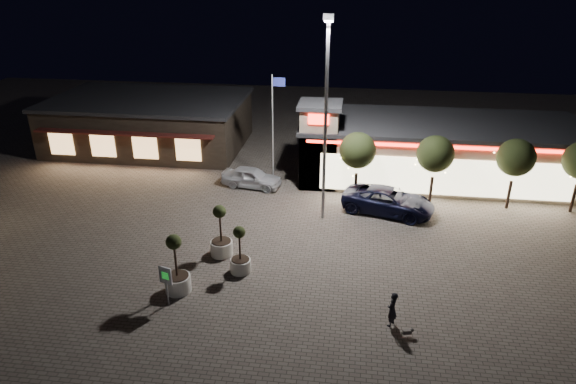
# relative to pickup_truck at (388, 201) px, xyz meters

# --- Properties ---
(ground) EXTENTS (90.00, 90.00, 0.00)m
(ground) POSITION_rel_pickup_truck_xyz_m (-6.14, -9.32, -0.82)
(ground) COLOR #635950
(ground) RESTS_ON ground
(retail_building) EXTENTS (20.40, 8.40, 6.10)m
(retail_building) POSITION_rel_pickup_truck_xyz_m (3.37, 6.49, 1.39)
(retail_building) COLOR tan
(retail_building) RESTS_ON ground
(restaurant_building) EXTENTS (16.40, 11.00, 4.30)m
(restaurant_building) POSITION_rel_pickup_truck_xyz_m (-20.14, 10.65, 1.34)
(restaurant_building) COLOR #382D23
(restaurant_building) RESTS_ON ground
(floodlight_pole) EXTENTS (0.60, 0.40, 12.38)m
(floodlight_pole) POSITION_rel_pickup_truck_xyz_m (-4.14, -1.32, 6.20)
(floodlight_pole) COLOR gray
(floodlight_pole) RESTS_ON ground
(flagpole) EXTENTS (0.95, 0.10, 8.00)m
(flagpole) POSITION_rel_pickup_truck_xyz_m (-8.04, 3.68, 3.93)
(flagpole) COLOR white
(flagpole) RESTS_ON ground
(string_tree_a) EXTENTS (2.42, 2.42, 4.79)m
(string_tree_a) POSITION_rel_pickup_truck_xyz_m (-2.14, 1.68, 2.74)
(string_tree_a) COLOR #332319
(string_tree_a) RESTS_ON ground
(string_tree_b) EXTENTS (2.42, 2.42, 4.79)m
(string_tree_b) POSITION_rel_pickup_truck_xyz_m (2.86, 1.68, 2.74)
(string_tree_b) COLOR #332319
(string_tree_b) RESTS_ON ground
(string_tree_c) EXTENTS (2.42, 2.42, 4.79)m
(string_tree_c) POSITION_rel_pickup_truck_xyz_m (7.86, 1.68, 2.74)
(string_tree_c) COLOR #332319
(string_tree_c) RESTS_ON ground
(pickup_truck) EXTENTS (6.39, 4.18, 1.63)m
(pickup_truck) POSITION_rel_pickup_truck_xyz_m (0.00, 0.00, 0.00)
(pickup_truck) COLOR black
(pickup_truck) RESTS_ON ground
(white_sedan) EXTENTS (4.56, 2.40, 1.48)m
(white_sedan) POSITION_rel_pickup_truck_xyz_m (-9.59, 2.87, -0.08)
(white_sedan) COLOR silver
(white_sedan) RESTS_ON ground
(pedestrian) EXTENTS (0.66, 0.74, 1.71)m
(pedestrian) POSITION_rel_pickup_truck_xyz_m (-0.31, -11.52, 0.04)
(pedestrian) COLOR black
(pedestrian) RESTS_ON ground
(dog) EXTENTS (0.50, 0.27, 0.27)m
(dog) POSITION_rel_pickup_truck_xyz_m (0.42, -12.21, -0.55)
(dog) COLOR #59514C
(dog) RESTS_ON ground
(planter_left) EXTENTS (1.24, 1.24, 3.04)m
(planter_left) POSITION_rel_pickup_truck_xyz_m (-9.38, -6.61, 0.12)
(planter_left) COLOR white
(planter_left) RESTS_ON ground
(planter_mid) EXTENTS (1.29, 1.29, 3.17)m
(planter_mid) POSITION_rel_pickup_truck_xyz_m (-10.65, -10.28, 0.16)
(planter_mid) COLOR white
(planter_mid) RESTS_ON ground
(planter_right) EXTENTS (1.09, 1.09, 2.68)m
(planter_right) POSITION_rel_pickup_truck_xyz_m (-7.96, -8.16, 0.01)
(planter_right) COLOR white
(planter_right) RESTS_ON ground
(valet_sign) EXTENTS (0.68, 0.26, 2.09)m
(valet_sign) POSITION_rel_pickup_truck_xyz_m (-10.76, -11.42, 0.64)
(valet_sign) COLOR gray
(valet_sign) RESTS_ON ground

